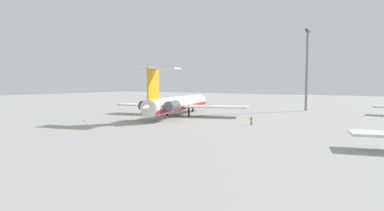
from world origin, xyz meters
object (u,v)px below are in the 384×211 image
at_px(ground_crew_near_nose, 251,120).
at_px(main_jetliner, 178,103).
at_px(safety_cone_nose, 84,120).
at_px(safety_cone_wingtip, 171,108).
at_px(ground_crew_near_tail, 157,105).
at_px(light_mast, 307,66).

bearing_deg(ground_crew_near_nose, main_jetliner, 70.58).
height_order(safety_cone_nose, safety_cone_wingtip, same).
xyz_separation_m(ground_crew_near_tail, safety_cone_wingtip, (-0.79, 5.06, -0.81)).
relative_size(main_jetliner, light_mast, 1.63).
distance_m(ground_crew_near_nose, ground_crew_near_tail, 50.46).
bearing_deg(safety_cone_nose, safety_cone_wingtip, -172.70).
xyz_separation_m(safety_cone_nose, safety_cone_wingtip, (-39.64, -5.08, 0.00)).
xyz_separation_m(ground_crew_near_tail, safety_cone_nose, (38.85, 10.13, -0.81)).
distance_m(ground_crew_near_nose, safety_cone_nose, 37.18).
bearing_deg(main_jetliner, safety_cone_wingtip, 27.32).
xyz_separation_m(safety_cone_wingtip, light_mast, (-15.81, 40.71, 13.50)).
xyz_separation_m(ground_crew_near_nose, safety_cone_wingtip, (-24.98, -39.23, -0.86)).
height_order(ground_crew_near_nose, ground_crew_near_tail, ground_crew_near_nose).
height_order(ground_crew_near_tail, safety_cone_nose, ground_crew_near_tail).
relative_size(safety_cone_nose, safety_cone_wingtip, 1.00).
bearing_deg(main_jetliner, ground_crew_near_tail, 36.43).
bearing_deg(safety_cone_wingtip, light_mast, 111.23).
distance_m(main_jetliner, light_mast, 43.47).
xyz_separation_m(main_jetliner, ground_crew_near_nose, (6.65, 23.29, -2.16)).
xyz_separation_m(main_jetliner, safety_cone_nose, (21.31, -10.86, -3.01)).
bearing_deg(ground_crew_near_tail, safety_cone_nose, 53.53).
height_order(ground_crew_near_nose, safety_cone_nose, ground_crew_near_nose).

